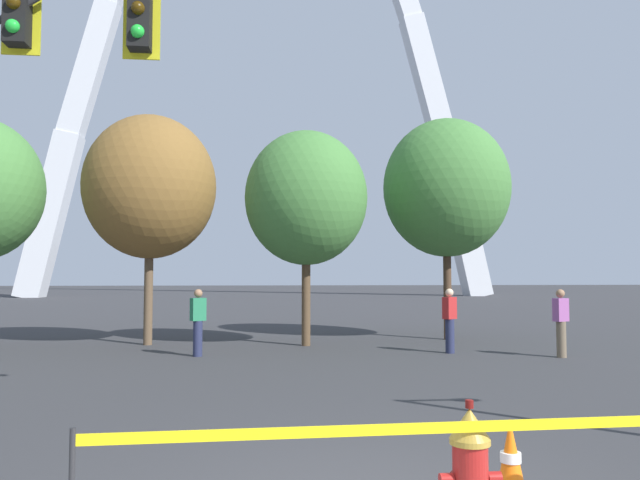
# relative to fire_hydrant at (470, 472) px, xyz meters

# --- Properties ---
(fire_hydrant) EXTENTS (0.46, 0.48, 0.99)m
(fire_hydrant) POSITION_rel_fire_hydrant_xyz_m (0.00, 0.00, 0.00)
(fire_hydrant) COLOR #5E0F0D
(fire_hydrant) RESTS_ON ground
(caution_tape_barrier) EXTENTS (5.94, 0.19, 0.91)m
(caution_tape_barrier) POSITION_rel_fire_hydrant_xyz_m (0.19, -0.14, 0.17)
(caution_tape_barrier) COLOR #232326
(caution_tape_barrier) RESTS_ON ground
(traffic_cone_by_hydrant) EXTENTS (0.36, 0.36, 0.73)m
(traffic_cone_by_hydrant) POSITION_rel_fire_hydrant_xyz_m (0.52, 0.50, -0.11)
(traffic_cone_by_hydrant) COLOR black
(traffic_cone_by_hydrant) RESTS_ON ground
(monument_arch) EXTENTS (43.56, 2.24, 52.25)m
(monument_arch) POSITION_rel_fire_hydrant_xyz_m (-0.69, 53.16, 22.10)
(monument_arch) COLOR silver
(monument_arch) RESTS_ON ground
(tree_left_mid) EXTENTS (3.67, 3.67, 6.42)m
(tree_left_mid) POSITION_rel_fire_hydrant_xyz_m (-4.47, 13.17, 3.92)
(tree_left_mid) COLOR brown
(tree_left_mid) RESTS_ON ground
(tree_center_left) EXTENTS (3.39, 3.39, 5.93)m
(tree_center_left) POSITION_rel_fire_hydrant_xyz_m (-0.14, 12.49, 3.59)
(tree_center_left) COLOR brown
(tree_center_left) RESTS_ON ground
(tree_center_right) EXTENTS (3.82, 3.82, 6.68)m
(tree_center_right) POSITION_rel_fire_hydrant_xyz_m (4.24, 13.67, 4.10)
(tree_center_right) COLOR #473323
(tree_center_right) RESTS_ON ground
(pedestrian_walking_left) EXTENTS (0.39, 0.34, 1.59)m
(pedestrian_walking_left) POSITION_rel_fire_hydrant_xyz_m (-2.88, 10.53, 0.35)
(pedestrian_walking_left) COLOR #232847
(pedestrian_walking_left) RESTS_ON ground
(pedestrian_standing_center) EXTENTS (0.39, 0.36, 1.59)m
(pedestrian_standing_center) POSITION_rel_fire_hydrant_xyz_m (3.26, 10.47, 0.35)
(pedestrian_standing_center) COLOR #232847
(pedestrian_standing_center) RESTS_ON ground
(pedestrian_walking_right) EXTENTS (0.39, 0.31, 1.59)m
(pedestrian_walking_right) POSITION_rel_fire_hydrant_xyz_m (5.60, 9.41, 0.35)
(pedestrian_walking_right) COLOR brown
(pedestrian_walking_right) RESTS_ON ground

